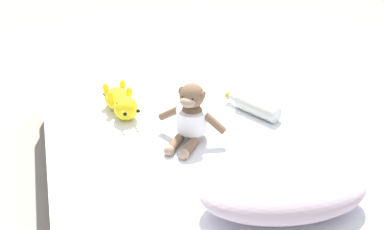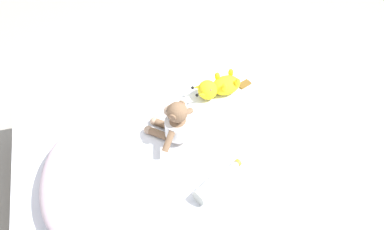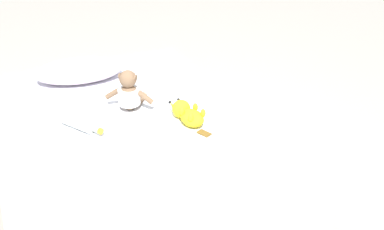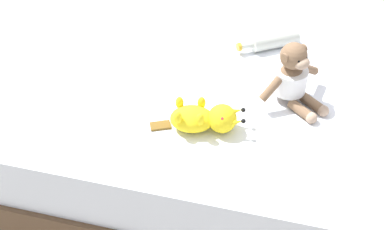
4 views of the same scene
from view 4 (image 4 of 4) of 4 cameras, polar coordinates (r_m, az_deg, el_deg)
ground_plane at (r=2.40m, az=5.10°, el=-4.70°), size 16.00×16.00×0.00m
bed at (r=2.24m, az=5.45°, el=-0.69°), size 1.33×1.92×0.47m
plush_monkey at (r=1.95m, az=10.64°, el=3.89°), size 0.26×0.25×0.24m
plush_yellow_creature at (r=1.82m, az=1.36°, el=-0.34°), size 0.14×0.33×0.10m
glass_bottle at (r=2.24m, az=8.61°, el=7.84°), size 0.18×0.25×0.07m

